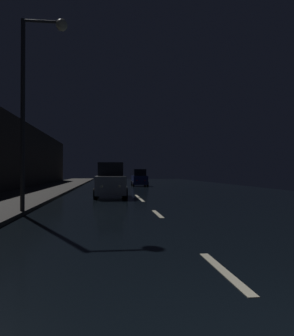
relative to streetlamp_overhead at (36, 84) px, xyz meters
name	(u,v)px	position (x,y,z in m)	size (l,w,h in m)	color
ground	(131,191)	(4.54, 14.12, -4.86)	(26.59, 84.00, 0.02)	black
sidewalk_left	(42,191)	(-2.55, 14.12, -4.77)	(4.40, 84.00, 0.15)	#33302D
lane_centerline	(137,196)	(4.54, 8.70, -4.84)	(0.16, 33.02, 0.01)	beige
streetlamp_overhead	(36,84)	(0.00, 0.00, 0.00)	(1.70, 0.44, 7.33)	#2D2D30
car_approaching_headlights	(110,181)	(2.82, 8.04, -3.86)	(1.98, 4.28, 2.16)	#A5A8AD
car_distant_taillights	(139,178)	(6.07, 23.14, -4.00)	(1.70, 3.68, 1.85)	#141E51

